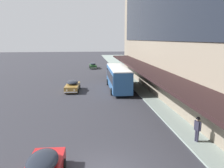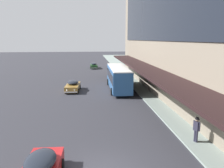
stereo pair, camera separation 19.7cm
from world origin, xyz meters
TOP-DOWN VIEW (x-y plane):
  - transit_bus_kerbside_front at (3.69, 20.46)m, footprint 2.94×10.47m
  - sedan_lead_near at (-3.03, 20.30)m, footprint 2.16×4.66m
  - sedan_far_back at (0.70, 45.04)m, footprint 1.91×4.87m
  - pedestrian_at_kerb at (6.90, 2.74)m, footprint 0.36×0.59m

SIDE VIEW (x-z plane):
  - sedan_far_back at x=0.70m, z-range 0.00..1.50m
  - sedan_lead_near at x=-3.03m, z-range -0.01..1.55m
  - pedestrian_at_kerb at x=6.90m, z-range 0.25..2.11m
  - transit_bus_kerbside_front at x=3.69m, z-range 0.25..3.64m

